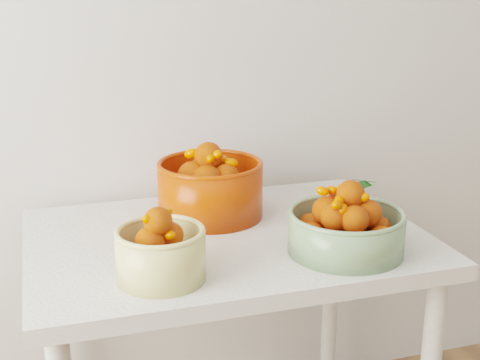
% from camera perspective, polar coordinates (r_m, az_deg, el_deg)
% --- Properties ---
extents(table, '(1.00, 0.70, 0.75)m').
position_cam_1_polar(table, '(1.75, -1.12, -7.60)').
color(table, silver).
rests_on(table, ground).
extents(bowl_cream, '(0.22, 0.22, 0.17)m').
position_cam_1_polar(bowl_cream, '(1.46, -6.78, -6.12)').
color(bowl_cream, '#D5C67C').
rests_on(bowl_cream, table).
extents(bowl_green, '(0.28, 0.28, 0.18)m').
position_cam_1_polar(bowl_green, '(1.61, 9.01, -4.01)').
color(bowl_green, gray).
rests_on(bowl_green, table).
extents(bowl_orange, '(0.33, 0.33, 0.21)m').
position_cam_1_polar(bowl_orange, '(1.82, -2.57, -0.65)').
color(bowl_orange, red).
rests_on(bowl_orange, table).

